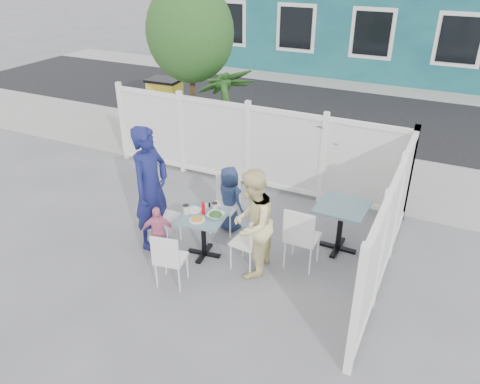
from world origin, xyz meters
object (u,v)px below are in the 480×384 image
at_px(chair_near, 169,257).
at_px(utility_cabinet, 166,109).
at_px(man, 151,188).
at_px(main_table, 203,225).
at_px(chair_left, 158,212).
at_px(chair_right, 251,238).
at_px(woman, 252,224).
at_px(chair_back, 226,200).
at_px(boy, 230,199).
at_px(spare_table, 341,216).
at_px(toddler, 158,232).

bearing_deg(chair_near, utility_cabinet, 112.73).
bearing_deg(man, main_table, -84.81).
xyz_separation_m(chair_left, chair_right, (1.55, 0.02, -0.04)).
bearing_deg(woman, man, -96.42).
relative_size(main_table, chair_left, 0.77).
distance_m(utility_cabinet, chair_back, 4.56).
xyz_separation_m(chair_back, man, (-0.80, -0.85, 0.43)).
distance_m(chair_right, chair_back, 1.12).
bearing_deg(chair_left, man, -48.58).
xyz_separation_m(utility_cabinet, chair_right, (4.06, -3.96, -0.16)).
bearing_deg(chair_right, boy, 47.95).
height_order(spare_table, chair_right, chair_right).
bearing_deg(chair_left, chair_back, 134.89).
height_order(spare_table, chair_near, chair_near).
bearing_deg(man, chair_left, -45.04).
bearing_deg(chair_near, man, 123.97).
bearing_deg(chair_right, utility_cabinet, 51.07).
xyz_separation_m(spare_table, chair_back, (-1.81, -0.23, -0.06)).
bearing_deg(utility_cabinet, man, -62.02).
relative_size(chair_right, chair_near, 1.03).
bearing_deg(main_table, chair_right, 1.11).
bearing_deg(chair_near, chair_back, 78.52).
bearing_deg(boy, main_table, 112.82).
height_order(utility_cabinet, chair_left, utility_cabinet).
xyz_separation_m(chair_right, man, (-1.60, -0.07, 0.46)).
bearing_deg(woman, chair_near, -53.62).
bearing_deg(chair_near, boy, 77.12).
distance_m(chair_back, man, 1.24).
bearing_deg(chair_right, man, 97.78).
height_order(chair_right, woman, woman).
bearing_deg(woman, spare_table, 131.76).
bearing_deg(chair_left, toddler, 29.92).
bearing_deg(utility_cabinet, boy, -46.90).
xyz_separation_m(main_table, chair_left, (-0.79, -0.00, 0.02)).
height_order(woman, toddler, woman).
xyz_separation_m(spare_table, chair_right, (-1.01, -1.01, -0.09)).
height_order(chair_back, toddler, chair_back).
height_order(spare_table, chair_left, chair_left).
bearing_deg(chair_back, woman, 130.82).
height_order(main_table, woman, woman).
xyz_separation_m(main_table, toddler, (-0.58, -0.33, -0.10)).
bearing_deg(toddler, chair_near, -76.29).
bearing_deg(chair_left, boy, 135.16).
height_order(utility_cabinet, main_table, utility_cabinet).
bearing_deg(boy, chair_right, 155.44).
distance_m(main_table, chair_near, 0.84).
height_order(utility_cabinet, boy, utility_cabinet).
xyz_separation_m(chair_back, chair_near, (-0.01, -1.63, -0.04)).
distance_m(boy, toddler, 1.32).
relative_size(spare_table, woman, 0.48).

